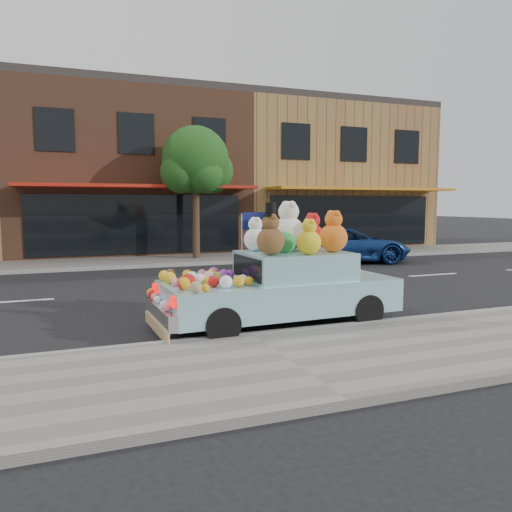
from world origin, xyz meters
name	(u,v)px	position (x,y,z in m)	size (l,w,h in m)	color
ground	(183,291)	(0.00, 0.00, 0.00)	(120.00, 120.00, 0.00)	black
near_sidewalk	(289,364)	(0.00, -6.50, 0.06)	(60.00, 3.00, 0.12)	gray
far_sidewalk	(145,261)	(0.00, 6.50, 0.06)	(60.00, 3.00, 0.12)	gray
near_kerb	(251,336)	(0.00, -5.00, 0.07)	(60.00, 0.12, 0.13)	gray
far_kerb	(152,266)	(0.00, 5.00, 0.07)	(60.00, 0.12, 0.13)	gray
storefront_mid	(126,174)	(0.00, 11.97, 3.64)	(10.00, 9.80, 7.30)	brown
storefront_right	(314,178)	(10.00, 11.97, 3.64)	(10.00, 9.80, 7.30)	olive
street_tree	(196,166)	(2.03, 6.55, 3.69)	(3.00, 2.70, 5.22)	#38281C
car_blue	(346,245)	(7.23, 3.96, 0.67)	(2.23, 4.83, 1.34)	navy
art_car	(281,280)	(0.92, -4.16, 0.83)	(4.54, 1.90, 2.30)	black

